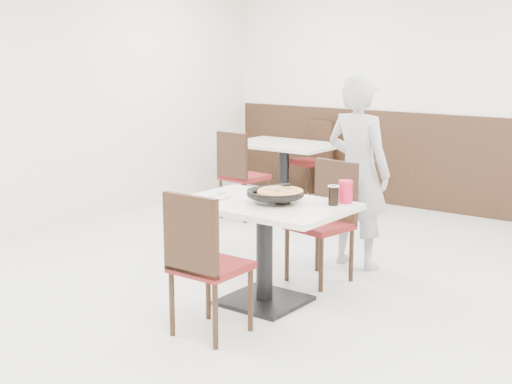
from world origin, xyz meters
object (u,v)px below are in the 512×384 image
Objects in this scene: chair_near at (211,263)px; bg_table_left at (284,175)px; diner_person at (358,172)px; bg_chair_left_near at (244,175)px; red_cup at (346,192)px; side_plate at (216,197)px; cola_glass at (333,196)px; pizza_pan at (275,197)px; chair_far at (320,223)px; main_table at (264,253)px; bg_chair_left_far at (308,160)px; pizza at (280,195)px.

chair_near reaches higher than bg_table_left.
bg_chair_left_near is at bearing -19.13° from diner_person.
side_plate is at bearing -152.81° from red_cup.
cola_glass is 0.12m from red_cup.
diner_person is (0.01, 1.17, 0.02)m from pizza_pan.
chair_far is 1.00× the size of bg_chair_left_near.
bg_table_left is at bearing 132.59° from red_cup.
diner_person is at bearing -39.93° from bg_table_left.
main_table is 3.73m from bg_chair_left_far.
chair_near is at bearing -90.69° from pizza_pan.
pizza_pan is at bearing 94.12° from diner_person.
side_plate is (-0.47, -0.14, -0.05)m from pizza.
pizza reaches higher than pizza_pan.
chair_far is (0.05, 0.66, 0.10)m from main_table.
chair_far is at bearing -32.10° from bg_chair_left_near.
cola_glass is 0.14× the size of bg_chair_left_near.
bg_chair_left_near is (-1.82, 1.97, -0.32)m from pizza_pan.
side_plate is at bearing -64.24° from bg_table_left.
bg_chair_left_far is at bearing 126.93° from red_cup.
pizza is at bearing 22.74° from main_table.
main_table is 3.43× the size of pizza_pan.
side_plate is 0.86m from cola_glass.
pizza_pan is 1.17m from diner_person.
bg_chair_left_near reaches higher than side_plate.
chair_near is 3.19× the size of pizza.
chair_far is at bearing 85.53° from main_table.
chair_near is at bearing -113.27° from cola_glass.
diner_person is at bearing 113.87° from red_cup.
red_cup is 0.17× the size of bg_chair_left_near.
diner_person is at bearing -83.72° from chair_far.
bg_chair_left_far is at bearing 125.51° from cola_glass.
red_cup is 0.13× the size of bg_table_left.
diner_person is at bearing 86.10° from main_table.
cola_glass is (0.39, -0.45, 0.34)m from chair_far.
bg_table_left is at bearing 122.42° from main_table.
chair_far is (-0.01, 1.32, 0.00)m from chair_near.
pizza_pan is at bearing 101.32° from chair_far.
bg_table_left is at bearing -39.65° from chair_far.
red_cup is at bearing 36.84° from pizza_pan.
bg_chair_left_near reaches higher than pizza_pan.
side_plate is 0.19× the size of bg_chair_left_near.
cola_glass is 0.08× the size of diner_person.
bg_table_left is 0.59m from bg_chair_left_far.
bg_chair_left_near is (-1.75, 2.01, 0.10)m from main_table.
cola_glass reaches higher than side_plate.
pizza is at bearing 104.48° from chair_far.
bg_chair_left_far reaches higher than red_cup.
bg_chair_left_far reaches higher than cola_glass.
red_cup is at bearing 27.19° from side_plate.
red_cup reaches higher than pizza_pan.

